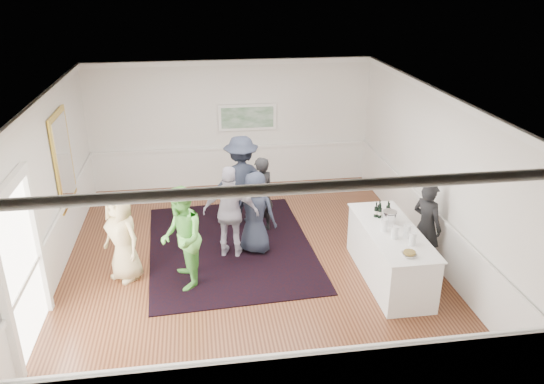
{
  "coord_description": "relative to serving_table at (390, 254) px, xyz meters",
  "views": [
    {
      "loc": [
        -0.86,
        -8.86,
        5.2
      ],
      "look_at": [
        0.47,
        0.2,
        1.32
      ],
      "focal_mm": 35.0,
      "sensor_mm": 36.0,
      "label": 1
    }
  ],
  "objects": [
    {
      "name": "landscape_painting",
      "position": [
        -2.02,
        4.93,
        1.29
      ],
      "size": [
        1.44,
        0.06,
        0.66
      ],
      "color": "white",
      "rests_on": "wall_back"
    },
    {
      "name": "area_rug",
      "position": [
        -2.74,
        1.6,
        -0.48
      ],
      "size": [
        3.41,
        4.36,
        0.02
      ],
      "primitive_type": "cube",
      "rotation": [
        0.0,
        0.0,
        0.05
      ],
      "color": "black",
      "rests_on": "floor"
    },
    {
      "name": "wainscoting",
      "position": [
        -2.42,
        0.99,
        0.01
      ],
      "size": [
        7.0,
        8.0,
        1.0
      ],
      "primitive_type": null,
      "color": "white",
      "rests_on": "floor"
    },
    {
      "name": "wine_bottles",
      "position": [
        0.0,
        0.55,
        0.64
      ],
      "size": [
        0.3,
        0.22,
        0.31
      ],
      "color": "black",
      "rests_on": "serving_table"
    },
    {
      "name": "juice_pitchers",
      "position": [
        0.01,
        -0.3,
        0.61
      ],
      "size": [
        0.42,
        0.67,
        0.24
      ],
      "color": "#79B23F",
      "rests_on": "serving_table"
    },
    {
      "name": "guest_lilac",
      "position": [
        -2.73,
        1.26,
        0.43
      ],
      "size": [
        1.16,
        0.71,
        1.84
      ],
      "primitive_type": "imported",
      "rotation": [
        0.0,
        0.0,
        2.88
      ],
      "color": "#AEA8BC",
      "rests_on": "floor"
    },
    {
      "name": "guest_dark_b",
      "position": [
        -2.04,
        2.21,
        0.34
      ],
      "size": [
        0.72,
        0.61,
        1.67
      ],
      "primitive_type": "imported",
      "rotation": [
        0.0,
        0.0,
        3.55
      ],
      "color": "black",
      "rests_on": "floor"
    },
    {
      "name": "wall_left",
      "position": [
        -5.92,
        0.99,
        1.11
      ],
      "size": [
        0.02,
        8.0,
        3.2
      ],
      "primitive_type": "cube",
      "color": "white",
      "rests_on": "floor"
    },
    {
      "name": "guest_dark_a",
      "position": [
        -2.39,
        2.68,
        0.5
      ],
      "size": [
        1.33,
        0.83,
        1.98
      ],
      "primitive_type": "imported",
      "rotation": [
        0.0,
        0.0,
        3.21
      ],
      "color": "#202636",
      "rests_on": "floor"
    },
    {
      "name": "guest_navy",
      "position": [
        -2.25,
        1.37,
        0.33
      ],
      "size": [
        0.96,
        0.85,
        1.66
      ],
      "primitive_type": "imported",
      "rotation": [
        0.0,
        0.0,
        2.64
      ],
      "color": "#202636",
      "rests_on": "floor"
    },
    {
      "name": "floor",
      "position": [
        -2.42,
        0.99,
        -0.49
      ],
      "size": [
        8.0,
        8.0,
        0.0
      ],
      "primitive_type": "plane",
      "color": "brown",
      "rests_on": "ground"
    },
    {
      "name": "ceiling",
      "position": [
        -2.42,
        0.99,
        2.71
      ],
      "size": [
        7.0,
        8.0,
        0.02
      ],
      "primitive_type": "cube",
      "color": "white",
      "rests_on": "wall_back"
    },
    {
      "name": "bartender",
      "position": [
        0.78,
        0.3,
        0.36
      ],
      "size": [
        0.65,
        0.74,
        1.7
      ],
      "primitive_type": "imported",
      "rotation": [
        0.0,
        0.0,
        2.05
      ],
      "color": "black",
      "rests_on": "floor"
    },
    {
      "name": "serving_table",
      "position": [
        0.0,
        0.0,
        0.0
      ],
      "size": [
        0.92,
        2.42,
        0.98
      ],
      "color": "white",
      "rests_on": "floor"
    },
    {
      "name": "doorway",
      "position": [
        -5.87,
        -0.91,
        0.92
      ],
      "size": [
        0.1,
        1.78,
        2.56
      ],
      "color": "white",
      "rests_on": "wall_left"
    },
    {
      "name": "guest_tan",
      "position": [
        -4.69,
        0.72,
        0.34
      ],
      "size": [
        0.95,
        0.95,
        1.67
      ],
      "primitive_type": "imported",
      "rotation": [
        0.0,
        0.0,
        -0.78
      ],
      "color": "#D0B982",
      "rests_on": "floor"
    },
    {
      "name": "mirror",
      "position": [
        -5.87,
        2.29,
        1.31
      ],
      "size": [
        0.05,
        1.25,
        1.85
      ],
      "color": "gold",
      "rests_on": "wall_left"
    },
    {
      "name": "guest_green",
      "position": [
        -3.64,
        0.33,
        0.43
      ],
      "size": [
        0.8,
        0.97,
        1.85
      ],
      "primitive_type": "imported",
      "rotation": [
        0.0,
        0.0,
        -1.46
      ],
      "color": "#60BC4B",
      "rests_on": "floor"
    },
    {
      "name": "wall_right",
      "position": [
        1.08,
        0.99,
        1.11
      ],
      "size": [
        0.02,
        8.0,
        3.2
      ],
      "primitive_type": "cube",
      "color": "white",
      "rests_on": "floor"
    },
    {
      "name": "wall_back",
      "position": [
        -2.42,
        4.99,
        1.11
      ],
      "size": [
        7.0,
        0.02,
        3.2
      ],
      "primitive_type": "cube",
      "color": "white",
      "rests_on": "floor"
    },
    {
      "name": "wall_front",
      "position": [
        -2.42,
        -3.01,
        1.11
      ],
      "size": [
        7.0,
        0.02,
        3.2
      ],
      "primitive_type": "cube",
      "color": "white",
      "rests_on": "floor"
    },
    {
      "name": "nut_bowl",
      "position": [
        -0.05,
        -0.91,
        0.52
      ],
      "size": [
        0.24,
        0.24,
        0.07
      ],
      "color": "white",
      "rests_on": "serving_table"
    },
    {
      "name": "ice_bucket",
      "position": [
        0.02,
        0.24,
        0.6
      ],
      "size": [
        0.26,
        0.26,
        0.25
      ],
      "primitive_type": "cylinder",
      "color": "silver",
      "rests_on": "serving_table"
    }
  ]
}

